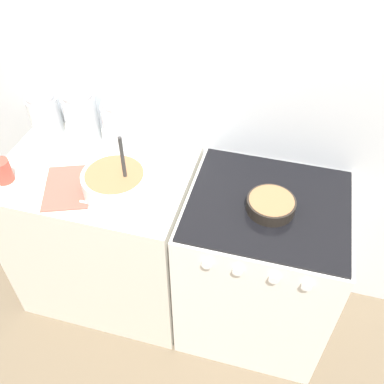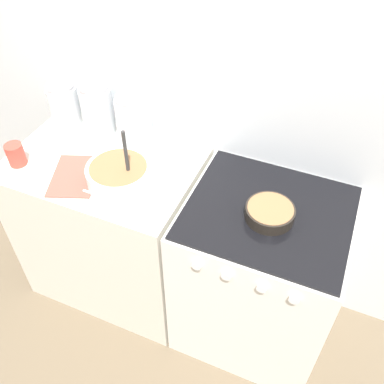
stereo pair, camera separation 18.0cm
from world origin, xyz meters
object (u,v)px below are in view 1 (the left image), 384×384
object	(u,v)px
stove	(258,268)
tin_can	(2,171)
baking_pan	(271,204)
storage_jar_left	(46,118)
mixing_bowl	(116,182)
storage_jar_middle	(83,121)
storage_jar_right	(122,128)

from	to	relation	value
stove	tin_can	world-z (taller)	tin_can
baking_pan	storage_jar_left	xyz separation A→B (m)	(-1.16, 0.24, 0.07)
stove	storage_jar_left	xyz separation A→B (m)	(-1.15, 0.21, 0.56)
baking_pan	tin_can	bearing A→B (deg)	-173.79
mixing_bowl	baking_pan	distance (m)	0.67
stove	baking_pan	xyz separation A→B (m)	(0.01, -0.03, 0.49)
stove	baking_pan	world-z (taller)	baking_pan
baking_pan	storage_jar_left	bearing A→B (deg)	168.22
storage_jar_middle	tin_can	world-z (taller)	storage_jar_middle
storage_jar_middle	storage_jar_right	distance (m)	0.20
mixing_bowl	storage_jar_left	distance (m)	0.58
stove	storage_jar_middle	distance (m)	1.13
mixing_bowl	storage_jar_right	bearing A→B (deg)	106.03
stove	storage_jar_right	size ratio (longest dim) A/B	3.62
storage_jar_right	tin_can	distance (m)	0.57
stove	storage_jar_left	bearing A→B (deg)	169.77
stove	storage_jar_right	xyz separation A→B (m)	(-0.74, 0.21, 0.57)
stove	tin_can	bearing A→B (deg)	-172.12
tin_can	mixing_bowl	bearing A→B (deg)	6.65
tin_can	stove	bearing A→B (deg)	7.88
mixing_bowl	tin_can	xyz separation A→B (m)	(-0.52, -0.06, -0.01)
baking_pan	storage_jar_right	distance (m)	0.79
tin_can	baking_pan	bearing A→B (deg)	6.21
baking_pan	storage_jar_middle	size ratio (longest dim) A/B	0.77
storage_jar_middle	tin_can	bearing A→B (deg)	-121.28
baking_pan	storage_jar_middle	xyz separation A→B (m)	(-0.95, 0.24, 0.08)
stove	tin_can	xyz separation A→B (m)	(-1.17, -0.16, 0.52)
storage_jar_right	tin_can	world-z (taller)	storage_jar_right
stove	storage_jar_left	world-z (taller)	storage_jar_left
stove	mixing_bowl	size ratio (longest dim) A/B	3.02
storage_jar_right	tin_can	size ratio (longest dim) A/B	2.36
storage_jar_left	stove	bearing A→B (deg)	-10.23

